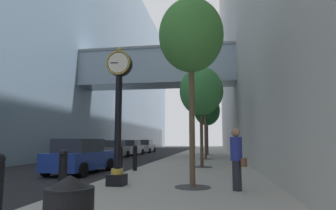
{
  "coord_description": "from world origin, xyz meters",
  "views": [
    {
      "loc": [
        4.11,
        -1.57,
        1.56
      ],
      "look_at": [
        0.91,
        18.32,
        4.08
      ],
      "focal_mm": 30.58,
      "sensor_mm": 36.0,
      "label": 1
    }
  ],
  "objects_px": {
    "street_tree_mid_far": "(205,91)",
    "pedestrian_walking": "(237,157)",
    "street_tree_near": "(191,37)",
    "bollard_fifth": "(135,157)",
    "street_tree_far": "(207,111)",
    "car_silver_mid": "(145,146)",
    "bollard_fourth": "(120,160)",
    "car_white_far": "(131,148)",
    "car_grey_trailing": "(113,149)",
    "street_tree_mid_near": "(201,91)",
    "street_clock": "(118,108)",
    "bollard_second": "(63,172)",
    "car_blue_near": "(80,157)"
  },
  "relations": [
    {
      "from": "street_tree_mid_far",
      "to": "pedestrian_walking",
      "type": "bearing_deg",
      "value": -84.71
    },
    {
      "from": "street_tree_near",
      "to": "street_tree_mid_far",
      "type": "bearing_deg",
      "value": 90.0
    },
    {
      "from": "bollard_fifth",
      "to": "street_tree_near",
      "type": "bearing_deg",
      "value": -55.68
    },
    {
      "from": "street_tree_far",
      "to": "car_silver_mid",
      "type": "bearing_deg",
      "value": 137.47
    },
    {
      "from": "bollard_fifth",
      "to": "street_tree_near",
      "type": "distance_m",
      "value": 6.9
    },
    {
      "from": "bollard_fifth",
      "to": "pedestrian_walking",
      "type": "relative_size",
      "value": 0.67
    },
    {
      "from": "car_silver_mid",
      "to": "street_tree_far",
      "type": "bearing_deg",
      "value": -42.53
    },
    {
      "from": "bollard_fourth",
      "to": "car_white_far",
      "type": "height_order",
      "value": "car_white_far"
    },
    {
      "from": "car_white_far",
      "to": "car_grey_trailing",
      "type": "distance_m",
      "value": 5.47
    },
    {
      "from": "bollard_fourth",
      "to": "street_tree_mid_far",
      "type": "relative_size",
      "value": 0.17
    },
    {
      "from": "street_tree_mid_near",
      "to": "street_clock",
      "type": "bearing_deg",
      "value": -109.31
    },
    {
      "from": "street_tree_mid_near",
      "to": "street_tree_far",
      "type": "xyz_separation_m",
      "value": [
        0.0,
        13.8,
        0.32
      ]
    },
    {
      "from": "street_tree_mid_near",
      "to": "car_silver_mid",
      "type": "distance_m",
      "value": 23.3
    },
    {
      "from": "street_tree_near",
      "to": "pedestrian_walking",
      "type": "relative_size",
      "value": 3.39
    },
    {
      "from": "street_tree_mid_near",
      "to": "bollard_second",
      "type": "bearing_deg",
      "value": -108.94
    },
    {
      "from": "bollard_fifth",
      "to": "pedestrian_walking",
      "type": "bearing_deg",
      "value": -48.11
    },
    {
      "from": "bollard_fourth",
      "to": "car_blue_near",
      "type": "xyz_separation_m",
      "value": [
        -2.63,
        1.88,
        0.03
      ]
    },
    {
      "from": "bollard_fifth",
      "to": "car_silver_mid",
      "type": "xyz_separation_m",
      "value": [
        -5.26,
        23.83,
        0.05
      ]
    },
    {
      "from": "bollard_fifth",
      "to": "street_tree_mid_far",
      "type": "height_order",
      "value": "street_tree_mid_far"
    },
    {
      "from": "bollard_fourth",
      "to": "pedestrian_walking",
      "type": "relative_size",
      "value": 0.67
    },
    {
      "from": "bollard_fifth",
      "to": "bollard_second",
      "type": "bearing_deg",
      "value": -90.0
    },
    {
      "from": "street_tree_far",
      "to": "pedestrian_walking",
      "type": "relative_size",
      "value": 3.38
    },
    {
      "from": "bollard_fourth",
      "to": "bollard_fifth",
      "type": "height_order",
      "value": "same"
    },
    {
      "from": "bollard_fifth",
      "to": "car_silver_mid",
      "type": "height_order",
      "value": "car_silver_mid"
    },
    {
      "from": "pedestrian_walking",
      "to": "car_blue_near",
      "type": "bearing_deg",
      "value": 147.03
    },
    {
      "from": "pedestrian_walking",
      "to": "bollard_second",
      "type": "bearing_deg",
      "value": -158.24
    },
    {
      "from": "street_clock",
      "to": "bollard_fifth",
      "type": "distance_m",
      "value": 4.97
    },
    {
      "from": "street_tree_far",
      "to": "car_white_far",
      "type": "relative_size",
      "value": 1.36
    },
    {
      "from": "bollard_fifth",
      "to": "car_silver_mid",
      "type": "relative_size",
      "value": 0.27
    },
    {
      "from": "bollard_fifth",
      "to": "car_grey_trailing",
      "type": "height_order",
      "value": "car_grey_trailing"
    },
    {
      "from": "street_clock",
      "to": "car_silver_mid",
      "type": "distance_m",
      "value": 29.05
    },
    {
      "from": "street_tree_far",
      "to": "pedestrian_walking",
      "type": "xyz_separation_m",
      "value": [
        1.31,
        -21.07,
        -3.54
      ]
    },
    {
      "from": "street_tree_mid_far",
      "to": "car_grey_trailing",
      "type": "xyz_separation_m",
      "value": [
        -8.35,
        2.14,
        -4.7
      ]
    },
    {
      "from": "street_tree_near",
      "to": "street_tree_mid_near",
      "type": "relative_size",
      "value": 1.09
    },
    {
      "from": "street_clock",
      "to": "street_tree_near",
      "type": "xyz_separation_m",
      "value": [
        2.42,
        0.01,
        2.28
      ]
    },
    {
      "from": "bollard_second",
      "to": "car_silver_mid",
      "type": "relative_size",
      "value": 0.27
    },
    {
      "from": "street_tree_far",
      "to": "car_blue_near",
      "type": "distance_m",
      "value": 17.89
    },
    {
      "from": "bollard_fourth",
      "to": "pedestrian_walking",
      "type": "xyz_separation_m",
      "value": [
        4.41,
        -2.69,
        0.32
      ]
    },
    {
      "from": "bollard_fifth",
      "to": "car_grey_trailing",
      "type": "xyz_separation_m",
      "value": [
        -5.25,
        11.39,
        0.01
      ]
    },
    {
      "from": "car_blue_near",
      "to": "pedestrian_walking",
      "type": "bearing_deg",
      "value": -32.97
    },
    {
      "from": "bollard_fourth",
      "to": "street_tree_mid_far",
      "type": "xyz_separation_m",
      "value": [
        3.1,
        11.48,
        4.72
      ]
    },
    {
      "from": "car_silver_mid",
      "to": "bollard_fifth",
      "type": "bearing_deg",
      "value": -77.54
    },
    {
      "from": "car_white_far",
      "to": "car_grey_trailing",
      "type": "bearing_deg",
      "value": -90.51
    },
    {
      "from": "bollard_fourth",
      "to": "street_clock",
      "type": "bearing_deg",
      "value": -73.62
    },
    {
      "from": "car_blue_near",
      "to": "car_grey_trailing",
      "type": "bearing_deg",
      "value": 102.57
    },
    {
      "from": "street_clock",
      "to": "pedestrian_walking",
      "type": "bearing_deg",
      "value": -5.71
    },
    {
      "from": "street_tree_mid_far",
      "to": "street_tree_near",
      "type": "bearing_deg",
      "value": -90.0
    },
    {
      "from": "pedestrian_walking",
      "to": "car_silver_mid",
      "type": "height_order",
      "value": "pedestrian_walking"
    },
    {
      "from": "street_tree_mid_far",
      "to": "pedestrian_walking",
      "type": "relative_size",
      "value": 3.96
    },
    {
      "from": "bollard_fifth",
      "to": "car_white_far",
      "type": "xyz_separation_m",
      "value": [
        -5.2,
        16.86,
        0.03
      ]
    }
  ]
}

